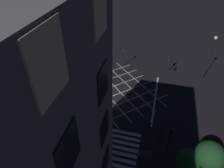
{
  "coord_description": "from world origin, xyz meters",
  "views": [
    {
      "loc": [
        7.29,
        -27.59,
        23.72
      ],
      "look_at": [
        0.0,
        0.0,
        1.73
      ],
      "focal_mm": 32.0,
      "sensor_mm": 36.0,
      "label": 1
    }
  ],
  "objects": [
    {
      "name": "street_tree_near",
      "position": [
        14.36,
        -13.07,
        4.54
      ],
      "size": [
        3.22,
        3.22,
        6.18
      ],
      "color": "#38281C",
      "rests_on": "ground_plane"
    },
    {
      "name": "street_lamp_east",
      "position": [
        -7.14,
        -17.55,
        5.83
      ],
      "size": [
        0.47,
        0.47,
        8.7
      ],
      "color": "black",
      "rests_on": "ground_plane"
    },
    {
      "name": "traffic_light_nw_cross",
      "position": [
        -10.38,
        10.15,
        2.97
      ],
      "size": [
        0.36,
        0.39,
        4.16
      ],
      "rotation": [
        0.0,
        0.0,
        -1.57
      ],
      "color": "black",
      "rests_on": "ground_plane"
    },
    {
      "name": "traffic_light_median_north",
      "position": [
        0.2,
        9.32,
        3.22
      ],
      "size": [
        0.36,
        0.39,
        4.53
      ],
      "rotation": [
        0.0,
        0.0,
        -1.57
      ],
      "color": "black",
      "rests_on": "ground_plane"
    },
    {
      "name": "traffic_light_median_south",
      "position": [
        0.55,
        -9.73,
        2.85
      ],
      "size": [
        0.36,
        0.39,
        3.98
      ],
      "rotation": [
        0.0,
        0.0,
        1.57
      ],
      "color": "black",
      "rests_on": "ground_plane"
    },
    {
      "name": "road_markings",
      "position": [
        0.41,
        -6.85,
        0.0
      ],
      "size": [
        20.08,
        24.44,
        0.01
      ],
      "color": "silver",
      "rests_on": "ground_plane"
    },
    {
      "name": "traffic_light_se_main",
      "position": [
        8.39,
        -9.49,
        2.93
      ],
      "size": [
        1.98,
        0.36,
        4.02
      ],
      "rotation": [
        0.0,
        0.0,
        3.14
      ],
      "color": "black",
      "rests_on": "ground_plane"
    },
    {
      "name": "street_tree_far",
      "position": [
        12.28,
        -13.67,
        3.62
      ],
      "size": [
        2.65,
        2.65,
        4.98
      ],
      "color": "#38281C",
      "rests_on": "ground_plane"
    },
    {
      "name": "ground_plane",
      "position": [
        0.0,
        0.0,
        0.0
      ],
      "size": [
        200.0,
        200.0,
        0.0
      ],
      "primitive_type": "plane",
      "color": "black"
    },
    {
      "name": "waiting_car",
      "position": [
        -10.61,
        -3.35,
        0.62
      ],
      "size": [
        4.13,
        1.83,
        1.29
      ],
      "color": "maroon",
      "rests_on": "ground_plane"
    },
    {
      "name": "traffic_light_ne_main",
      "position": [
        9.69,
        9.5,
        2.52
      ],
      "size": [
        0.39,
        0.36,
        3.52
      ],
      "rotation": [
        0.0,
        0.0,
        3.14
      ],
      "color": "black",
      "rests_on": "ground_plane"
    },
    {
      "name": "traffic_light_sw_cross",
      "position": [
        -9.83,
        -9.48,
        2.43
      ],
      "size": [
        0.36,
        0.39,
        3.4
      ],
      "rotation": [
        0.0,
        0.0,
        1.57
      ],
      "color": "black",
      "rests_on": "ground_plane"
    },
    {
      "name": "pedestrian_railing",
      "position": [
        3.44,
        -13.03,
        0.67
      ],
      "size": [
        9.74,
        2.61,
        1.05
      ],
      "rotation": [
        0.0,
        0.0,
        0.26
      ],
      "color": "#B7B7BC",
      "rests_on": "ground_plane"
    },
    {
      "name": "traffic_light_ne_cross",
      "position": [
        10.14,
        8.77,
        2.36
      ],
      "size": [
        0.36,
        2.5,
        3.22
      ],
      "rotation": [
        0.0,
        0.0,
        -1.57
      ],
      "color": "black",
      "rests_on": "ground_plane"
    },
    {
      "name": "traffic_light_se_cross",
      "position": [
        10.36,
        -10.27,
        3.06
      ],
      "size": [
        0.36,
        0.39,
        4.29
      ],
      "rotation": [
        0.0,
        0.0,
        1.57
      ],
      "color": "black",
      "rests_on": "ground_plane"
    },
    {
      "name": "street_lamp_west",
      "position": [
        16.53,
        8.46,
        6.86
      ],
      "size": [
        0.6,
        0.6,
        9.17
      ],
      "color": "black",
      "rests_on": "ground_plane"
    }
  ]
}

